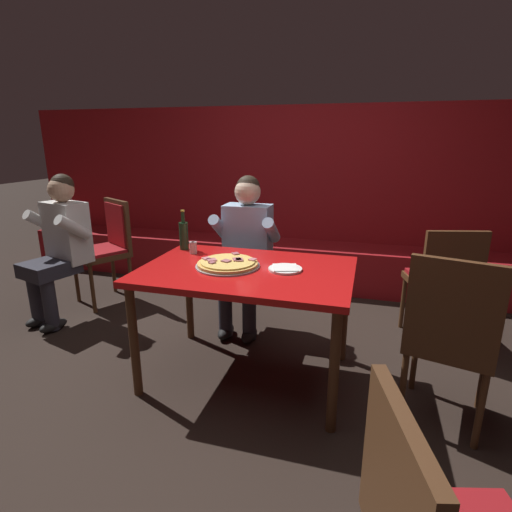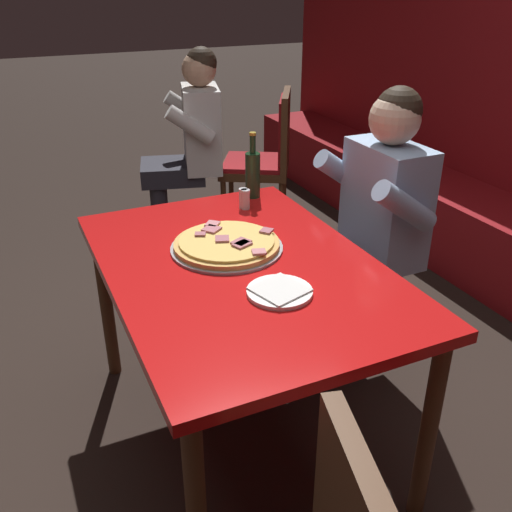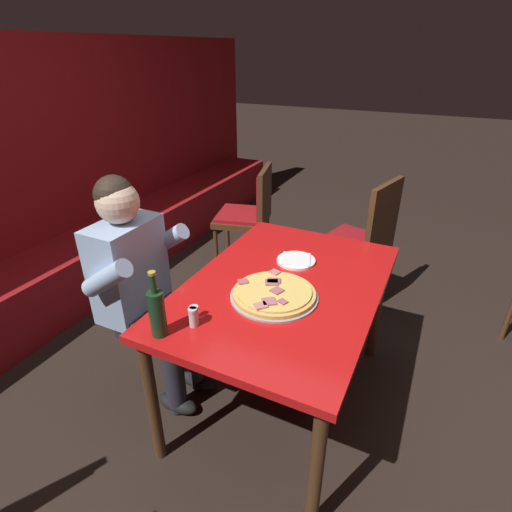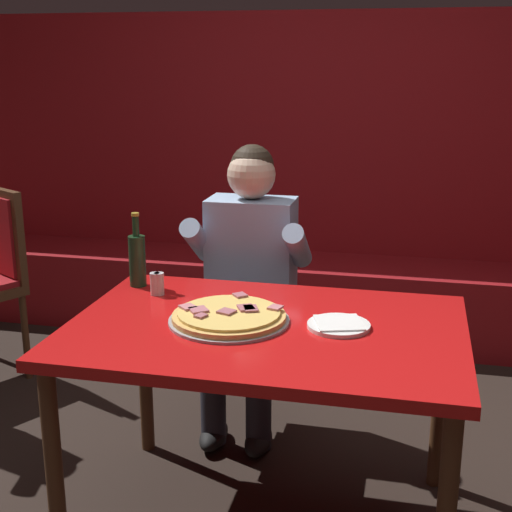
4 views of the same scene
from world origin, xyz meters
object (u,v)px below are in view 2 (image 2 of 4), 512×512
main_dining_table (241,284)px  plate_white_paper (280,291)px  dining_chair_near_right (267,155)px  diner_standing_companion (189,141)px  beer_bottle (253,173)px  shaker_parmesan (243,199)px  diner_seated_blue_shirt (368,223)px  shaker_black_pepper (246,200)px  pizza (228,244)px

main_dining_table → plate_white_paper: bearing=7.2°
dining_chair_near_right → diner_standing_companion: bearing=-102.1°
beer_bottle → diner_standing_companion: 1.24m
main_dining_table → plate_white_paper: size_ratio=6.30×
shaker_parmesan → diner_seated_blue_shirt: size_ratio=0.07×
beer_bottle → diner_seated_blue_shirt: bearing=48.1°
main_dining_table → plate_white_paper: 0.26m
main_dining_table → shaker_parmesan: shaker_parmesan is taller
beer_bottle → dining_chair_near_right: bearing=151.5°
diner_seated_blue_shirt → beer_bottle: bearing=-131.9°
shaker_parmesan → diner_seated_blue_shirt: 0.55m
main_dining_table → beer_bottle: (-0.58, 0.31, 0.19)m
shaker_parmesan → dining_chair_near_right: dining_chair_near_right is taller
beer_bottle → shaker_parmesan: 0.16m
shaker_black_pepper → diner_seated_blue_shirt: (0.23, 0.48, -0.10)m
beer_bottle → shaker_parmesan: size_ratio=3.40×
beer_bottle → dining_chair_near_right: beer_bottle is taller
plate_white_paper → shaker_parmesan: (-0.71, 0.19, 0.03)m
shaker_parmesan → dining_chair_near_right: size_ratio=0.09×
plate_white_paper → pizza: bearing=-176.0°
pizza → diner_standing_companion: diner_standing_companion is taller
shaker_parmesan → dining_chair_near_right: (-1.22, 0.70, -0.22)m
plate_white_paper → diner_standing_companion: size_ratio=0.16×
main_dining_table → shaker_black_pepper: size_ratio=15.39×
plate_white_paper → diner_seated_blue_shirt: diner_seated_blue_shirt is taller
plate_white_paper → diner_seated_blue_shirt: 0.82m
beer_bottle → shaker_parmesan: bearing=-41.2°
shaker_parmesan → diner_standing_companion: bearing=171.6°
main_dining_table → shaker_black_pepper: 0.52m
plate_white_paper → main_dining_table: bearing=-172.8°
plate_white_paper → shaker_black_pepper: (-0.70, 0.19, 0.03)m
dining_chair_near_right → diner_standing_companion: diner_standing_companion is taller
beer_bottle → diner_standing_companion: diner_standing_companion is taller
dining_chair_near_right → plate_white_paper: bearing=-24.5°
dining_chair_near_right → main_dining_table: bearing=-28.3°
main_dining_table → beer_bottle: size_ratio=4.53×
main_dining_table → diner_seated_blue_shirt: diner_seated_blue_shirt is taller
pizza → shaker_parmesan: (-0.35, 0.21, 0.02)m
diner_seated_blue_shirt → shaker_black_pepper: bearing=-115.4°
main_dining_table → shaker_parmesan: (-0.47, 0.22, 0.12)m
main_dining_table → plate_white_paper: plate_white_paper is taller
shaker_black_pepper → diner_seated_blue_shirt: diner_seated_blue_shirt is taller
plate_white_paper → beer_bottle: (-0.82, 0.28, 0.10)m
pizza → plate_white_paper: bearing=4.0°
shaker_parmesan → diner_standing_companion: 1.35m
pizza → dining_chair_near_right: bearing=149.9°
diner_seated_blue_shirt → dining_chair_near_right: (-1.46, 0.22, -0.12)m
diner_seated_blue_shirt → diner_standing_companion: bearing=-169.8°
shaker_parmesan → shaker_black_pepper: (0.02, 0.00, 0.00)m
shaker_parmesan → plate_white_paper: bearing=-14.5°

